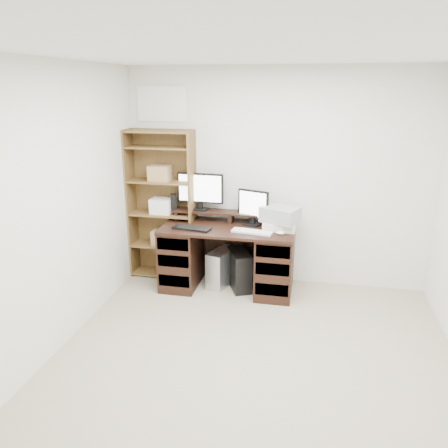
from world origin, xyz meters
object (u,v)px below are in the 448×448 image
(desk, at_px, (228,256))
(monitor_wide, at_px, (200,190))
(tower_silver, at_px, (222,268))
(bookshelf, at_px, (162,204))
(tower_black, at_px, (239,269))
(printer, at_px, (280,226))
(monitor_small, at_px, (253,206))

(desk, height_order, monitor_wide, monitor_wide)
(tower_silver, relative_size, bookshelf, 0.24)
(desk, height_order, tower_silver, desk)
(tower_black, distance_m, bookshelf, 1.22)
(desk, relative_size, monitor_wide, 2.71)
(tower_black, bearing_deg, desk, 165.49)
(printer, height_order, tower_black, printer)
(printer, relative_size, tower_black, 0.71)
(monitor_small, bearing_deg, monitor_wide, -168.58)
(desk, xyz_separation_m, monitor_wide, (-0.38, 0.23, 0.73))
(tower_silver, relative_size, tower_black, 0.88)
(bookshelf, bearing_deg, desk, -14.06)
(printer, distance_m, tower_silver, 0.88)
(tower_silver, xyz_separation_m, bookshelf, (-0.77, 0.16, 0.70))
(monitor_wide, relative_size, tower_silver, 1.27)
(monitor_wide, relative_size, bookshelf, 0.31)
(monitor_small, bearing_deg, printer, 0.90)
(printer, xyz_separation_m, tower_silver, (-0.67, 0.02, -0.58))
(tower_black, bearing_deg, monitor_small, 16.20)
(monitor_small, distance_m, tower_silver, 0.83)
(monitor_wide, bearing_deg, printer, -9.02)
(monitor_small, height_order, tower_black, monitor_small)
(desk, distance_m, tower_silver, 0.20)
(tower_black, height_order, bookshelf, bookshelf)
(tower_black, bearing_deg, printer, -23.18)
(monitor_small, distance_m, printer, 0.38)
(monitor_wide, bearing_deg, bookshelf, -176.05)
(desk, xyz_separation_m, printer, (0.58, 0.03, 0.40))
(tower_black, bearing_deg, tower_silver, 147.91)
(monitor_wide, height_order, bookshelf, bookshelf)
(monitor_wide, height_order, monitor_small, monitor_wide)
(monitor_small, xyz_separation_m, tower_black, (-0.13, -0.11, -0.74))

